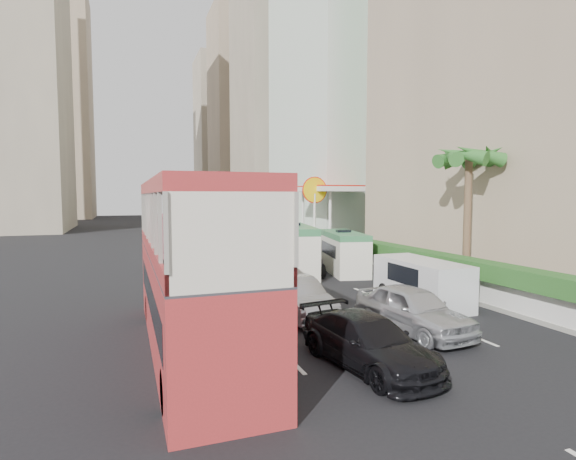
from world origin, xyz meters
name	(u,v)px	position (x,y,z in m)	size (l,w,h in m)	color
ground_plane	(367,328)	(0.00, 0.00, 0.00)	(200.00, 200.00, 0.00)	black
double_decker_bus	(193,266)	(-6.00, 0.00, 2.53)	(2.50, 11.00, 5.06)	#B32E2E
car_silver_lane_a	(297,316)	(-1.73, 2.32, 0.00)	(1.56, 4.47, 1.47)	#B9BCC1
car_silver_lane_b	(412,332)	(1.19, -0.96, 0.00)	(1.88, 4.66, 1.59)	#B9BCC1
car_black	(368,367)	(-1.79, -3.14, 0.00)	(1.93, 4.74, 1.38)	black
van_asset	(261,259)	(1.40, 17.72, 0.00)	(2.46, 5.32, 1.48)	silver
minibus_near	(291,249)	(1.39, 11.38, 1.43)	(2.16, 6.47, 2.87)	silver
minibus_far	(343,252)	(4.47, 10.66, 1.22)	(1.83, 5.50, 2.44)	silver
panel_van_near	(421,282)	(3.94, 2.33, 0.94)	(1.89, 4.72, 1.89)	silver
panel_van_far	(267,237)	(3.97, 24.48, 0.95)	(1.91, 4.77, 1.91)	silver
sidewalk	(317,244)	(9.00, 25.00, 0.09)	(6.00, 120.00, 0.18)	#99968C
kerb_wall	(344,253)	(6.20, 14.00, 0.68)	(0.30, 44.00, 1.00)	silver
hedge	(344,241)	(6.20, 14.00, 1.53)	(1.10, 44.00, 0.70)	#2D6626
palm_tree	(467,221)	(7.80, 4.00, 3.38)	(0.36, 0.36, 6.40)	brown
shell_station	(336,217)	(10.00, 23.00, 2.75)	(6.50, 8.00, 5.50)	silver
tower_mid	(287,73)	(18.00, 58.00, 25.00)	(16.00, 16.00, 50.00)	tan
tower_far_a	(245,115)	(17.00, 82.00, 22.00)	(14.00, 14.00, 44.00)	tan
tower_far_b	(224,137)	(17.00, 104.00, 20.00)	(14.00, 14.00, 40.00)	tan
tower_left_b	(48,105)	(-22.00, 90.00, 23.00)	(16.00, 16.00, 46.00)	tan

